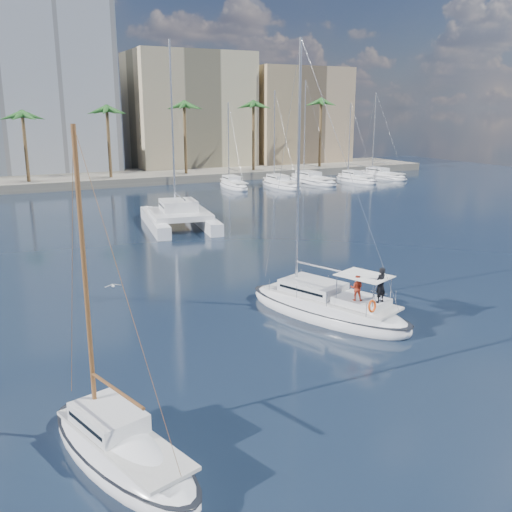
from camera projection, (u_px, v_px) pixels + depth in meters
ground at (250, 315)px, 30.77m from camera, size 160.00×160.00×0.00m
quay at (70, 180)px, 83.57m from camera, size 120.00×14.00×1.20m
building_beige at (189, 113)px, 98.45m from camera, size 20.00×14.00×20.00m
building_tan_right at (295, 119)px, 105.53m from camera, size 18.00×12.00×18.00m
palm_centre at (69, 112)px, 77.67m from camera, size 3.60×3.60×12.30m
palm_right at (287, 112)px, 92.23m from camera, size 3.60×3.60×12.30m
main_sloop at (327, 307)px, 30.50m from camera, size 6.65×10.58×15.00m
small_sloop at (121, 451)px, 17.87m from camera, size 4.51×8.04×11.02m
catamaran at (179, 215)px, 53.52m from camera, size 7.38×12.26×16.89m
seagull at (113, 286)px, 32.59m from camera, size 0.96×0.41×0.18m
moored_yacht_a at (234, 188)px, 80.14m from camera, size 3.37×9.52×11.90m
moored_yacht_b at (281, 187)px, 81.18m from camera, size 3.32×10.83×13.72m
moored_yacht_c at (312, 183)px, 85.70m from camera, size 3.98×12.33×15.54m
moored_yacht_d at (356, 182)px, 86.75m from camera, size 3.52×9.55×11.90m
moored_yacht_e at (382, 178)px, 91.27m from camera, size 4.61×11.11×13.72m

